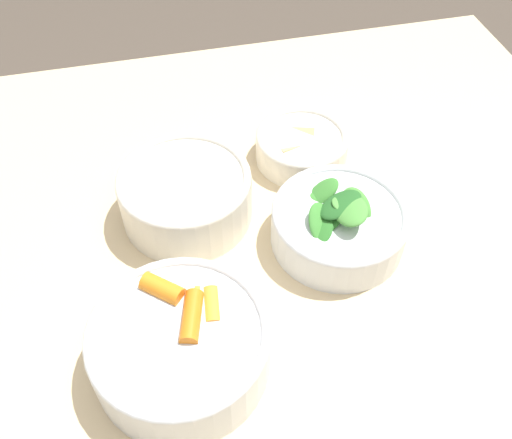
# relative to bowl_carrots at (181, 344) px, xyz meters

# --- Properties ---
(dining_table) EXTENTS (0.97, 1.04, 0.75)m
(dining_table) POSITION_rel_bowl_carrots_xyz_m (0.08, -0.10, -0.15)
(dining_table) COLOR beige
(dining_table) RESTS_ON ground_plane
(bowl_carrots) EXTENTS (0.18, 0.18, 0.07)m
(bowl_carrots) POSITION_rel_bowl_carrots_xyz_m (0.00, 0.00, 0.00)
(bowl_carrots) COLOR silver
(bowl_carrots) RESTS_ON dining_table
(bowl_greens) EXTENTS (0.16, 0.16, 0.08)m
(bowl_greens) POSITION_rel_bowl_carrots_xyz_m (0.12, -0.20, -0.00)
(bowl_greens) COLOR silver
(bowl_greens) RESTS_ON dining_table
(bowl_beans_hotdog) EXTENTS (0.16, 0.16, 0.07)m
(bowl_beans_hotdog) POSITION_rel_bowl_carrots_xyz_m (0.20, -0.04, -0.00)
(bowl_beans_hotdog) COLOR silver
(bowl_beans_hotdog) RESTS_ON dining_table
(bowl_cookies) EXTENTS (0.12, 0.12, 0.04)m
(bowl_cookies) POSITION_rel_bowl_carrots_xyz_m (0.27, -0.20, -0.01)
(bowl_cookies) COLOR silver
(bowl_cookies) RESTS_ON dining_table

